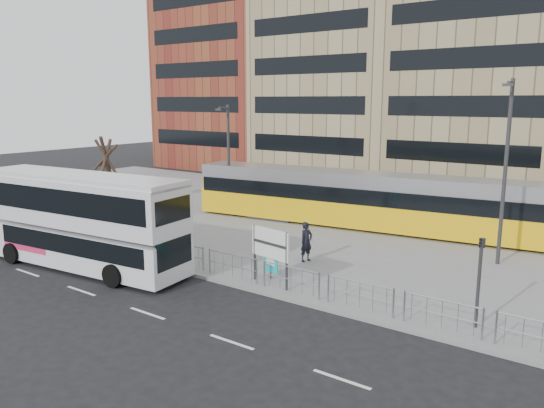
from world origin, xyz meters
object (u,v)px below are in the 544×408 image
Objects in this scene: lamp_post_east at (505,166)px; ad_panel at (271,261)px; lamp_post_west at (228,155)px; traffic_light_west at (176,223)px; bare_tree at (104,134)px; pedestrian at (306,242)px; double_decker_bus at (81,218)px; traffic_light_east at (480,271)px; tram at (417,205)px; station_sign at (270,246)px.

ad_panel is at bearing -133.48° from lamp_post_east.
traffic_light_west is at bearing -62.53° from lamp_post_west.
traffic_light_west is at bearing -26.58° from bare_tree.
double_decker_bus is at bearing 144.15° from pedestrian.
lamp_post_east is (-1.10, 7.81, 2.63)m from traffic_light_east.
bare_tree is (-19.05, 3.31, 4.16)m from pedestrian.
traffic_light_east is 8.31m from lamp_post_east.
tram is at bearing 147.11° from lamp_post_east.
lamp_post_east reaches higher than lamp_post_west.
station_sign is at bearing -129.60° from lamp_post_east.
bare_tree is (-19.57, 6.94, 3.47)m from station_sign.
station_sign is 8.11m from traffic_light_east.
lamp_post_east is (6.98, 8.44, 2.96)m from station_sign.
tram is at bearing 48.69° from double_decker_bus.
lamp_post_east is at bearing 59.84° from station_sign.
station_sign is 0.28× the size of lamp_post_east.
tram is at bearing 12.14° from lamp_post_west.
tram is at bearing 91.11° from station_sign.
lamp_post_east is (7.41, 7.81, 3.81)m from ad_panel.
traffic_light_east reaches higher than pedestrian.
lamp_post_west reaches higher than pedestrian.
traffic_light_west is at bearing -165.74° from ad_panel.
traffic_light_east is (8.50, 0.00, 1.18)m from ad_panel.
traffic_light_east is (8.08, 0.63, 0.33)m from station_sign.
pedestrian is at bearing -9.85° from bare_tree.
bare_tree is at bearing -174.10° from tram.
traffic_light_west is 16.48m from bare_tree.
ad_panel is at bearing -107.94° from tram.
double_decker_bus is 5.87× the size of pedestrian.
bare_tree is at bearing -166.09° from lamp_post_west.
pedestrian is 6.13m from traffic_light_west.
lamp_post_east is at bearing -41.41° from pedestrian.
traffic_light_east is 28.53m from bare_tree.
tram is at bearing 82.16° from ad_panel.
lamp_post_east is (12.08, 8.74, 2.63)m from traffic_light_west.
bare_tree is at bearing 96.08° from pedestrian.
tram is 9.09× the size of traffic_light_west.
pedestrian is 0.26× the size of lamp_post_west.
pedestrian is at bearing -179.91° from traffic_light_east.
ad_panel is 0.44× the size of traffic_light_west.
bare_tree is (-27.65, 6.31, 3.14)m from traffic_light_east.
station_sign is at bearing -52.69° from ad_panel.
station_sign is 5.12m from traffic_light_west.
traffic_light_west is 0.37× the size of lamp_post_east.
traffic_light_west is (3.58, 2.50, -0.24)m from double_decker_bus.
ad_panel is (8.26, 3.43, -1.43)m from double_decker_bus.
station_sign is 1.14m from ad_panel.
lamp_post_east reaches higher than tram.
station_sign is at bearing -19.52° from bare_tree.
pedestrian is at bearing 42.01° from traffic_light_west.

